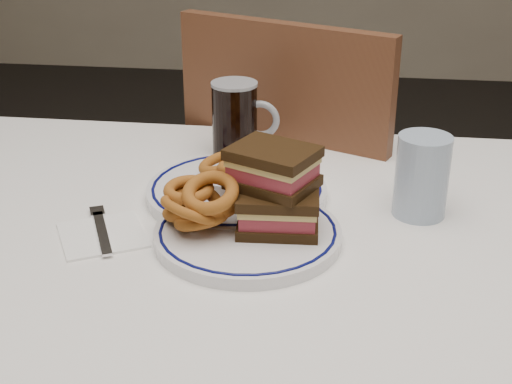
# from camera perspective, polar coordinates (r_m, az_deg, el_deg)

# --- Properties ---
(dining_table) EXTENTS (1.27, 0.87, 0.75)m
(dining_table) POSITION_cam_1_polar(r_m,az_deg,el_deg) (1.12, 0.92, -7.66)
(dining_table) COLOR white
(dining_table) RESTS_ON floor
(chair_far) EXTENTS (0.59, 0.59, 0.98)m
(chair_far) POSITION_cam_1_polar(r_m,az_deg,el_deg) (1.61, 4.11, -1.51)
(chair_far) COLOR #492717
(chair_far) RESTS_ON floor
(main_plate) EXTENTS (0.27, 0.27, 0.02)m
(main_plate) POSITION_cam_1_polar(r_m,az_deg,el_deg) (1.03, -0.67, -3.35)
(main_plate) COLOR white
(main_plate) RESTS_ON dining_table
(reuben_sandwich) EXTENTS (0.14, 0.13, 0.12)m
(reuben_sandwich) POSITION_cam_1_polar(r_m,az_deg,el_deg) (1.01, 1.58, 0.25)
(reuben_sandwich) COLOR black
(reuben_sandwich) RESTS_ON main_plate
(onion_rings_main) EXTENTS (0.12, 0.12, 0.10)m
(onion_rings_main) POSITION_cam_1_polar(r_m,az_deg,el_deg) (1.02, -4.59, -0.93)
(onion_rings_main) COLOR brown
(onion_rings_main) RESTS_ON main_plate
(ketchup_ramekin) EXTENTS (0.06, 0.06, 0.03)m
(ketchup_ramekin) POSITION_cam_1_polar(r_m,az_deg,el_deg) (1.12, -2.62, 0.41)
(ketchup_ramekin) COLOR silver
(ketchup_ramekin) RESTS_ON main_plate
(beer_mug) EXTENTS (0.13, 0.08, 0.14)m
(beer_mug) POSITION_cam_1_polar(r_m,az_deg,el_deg) (1.31, -1.59, 5.87)
(beer_mug) COLOR black
(beer_mug) RESTS_ON dining_table
(water_glass) EXTENTS (0.08, 0.08, 0.13)m
(water_glass) POSITION_cam_1_polar(r_m,az_deg,el_deg) (1.11, 13.12, 1.25)
(water_glass) COLOR #97ABC3
(water_glass) RESTS_ON dining_table
(far_plate) EXTENTS (0.29, 0.29, 0.02)m
(far_plate) POSITION_cam_1_polar(r_m,az_deg,el_deg) (1.16, -1.55, 0.09)
(far_plate) COLOR white
(far_plate) RESTS_ON dining_table
(onion_rings_far) EXTENTS (0.15, 0.13, 0.09)m
(onion_rings_far) POSITION_cam_1_polar(r_m,az_deg,el_deg) (1.15, -0.84, 1.66)
(onion_rings_far) COLOR brown
(onion_rings_far) RESTS_ON far_plate
(napkin_fork) EXTENTS (0.16, 0.17, 0.01)m
(napkin_fork) POSITION_cam_1_polar(r_m,az_deg,el_deg) (1.07, -12.21, -3.29)
(napkin_fork) COLOR white
(napkin_fork) RESTS_ON dining_table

